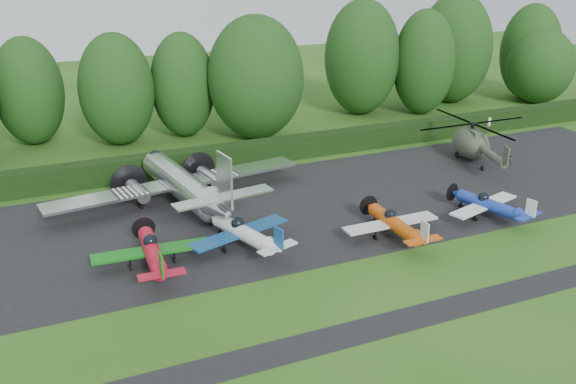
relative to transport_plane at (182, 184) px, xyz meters
name	(u,v)px	position (x,y,z in m)	size (l,w,h in m)	color
ground	(362,268)	(7.64, -13.79, -1.80)	(160.00, 160.00, 0.00)	#244E16
apron	(296,209)	(7.64, -3.79, -1.80)	(70.00, 18.00, 0.01)	black
taxiway_verge	(417,317)	(7.64, -19.79, -1.80)	(70.00, 2.00, 0.00)	black
hedgerow	(246,164)	(7.64, 7.21, -1.80)	(90.00, 1.60, 2.00)	black
transport_plane	(182,184)	(0.00, 0.00, 0.00)	(20.17, 15.47, 6.46)	silver
light_plane_red	(152,252)	(-4.20, -8.78, -0.64)	(7.25, 7.63, 2.79)	red
light_plane_white	(244,233)	(1.83, -8.44, -0.64)	(7.25, 7.63, 2.79)	silver
light_plane_orange	(394,223)	(11.67, -11.00, -0.70)	(6.87, 7.23, 2.64)	#CF4F0C
light_plane_blue	(489,205)	(19.74, -10.87, -0.76)	(6.53, 6.87, 2.51)	#1A36A0
helicopter	(472,140)	(26.74, 0.15, 0.10)	(10.98, 12.86, 3.54)	#3E4737
sign_board	(499,121)	(35.36, 6.51, -0.66)	(2.99, 0.11, 1.68)	#3F3326
tree_0	(29,91)	(-9.27, 21.19, 3.41)	(6.56, 6.56, 10.45)	black
tree_1	(530,52)	(48.58, 17.20, 3.97)	(7.26, 7.26, 11.56)	black
tree_2	(424,62)	(32.08, 15.92, 4.05)	(6.87, 6.87, 11.73)	black
tree_4	(183,85)	(4.96, 17.99, 3.42)	(6.37, 6.37, 10.47)	black
tree_6	(116,90)	(-1.55, 17.80, 3.59)	(7.15, 7.15, 10.80)	black
tree_7	(454,48)	(38.56, 19.14, 4.70)	(8.89, 8.89, 13.02)	black
tree_8	(362,58)	(25.66, 18.66, 4.60)	(8.39, 8.39, 12.82)	black
tree_9	(256,78)	(11.45, 14.58, 4.29)	(9.52, 9.52, 12.20)	black
tree_11	(540,66)	(48.01, 14.67, 2.68)	(8.05, 8.05, 8.97)	black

